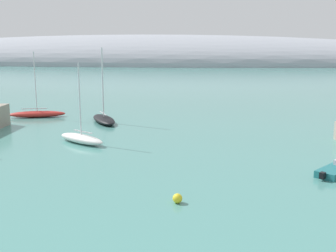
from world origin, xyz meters
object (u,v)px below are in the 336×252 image
object	(u,v)px
sailboat_white_outer_mooring	(81,138)
sailboat_black_mid_mooring	(104,119)
mooring_buoy_yellow	(177,198)
sailboat_red_end_of_line	(37,114)

from	to	relation	value
sailboat_white_outer_mooring	sailboat_black_mid_mooring	bearing A→B (deg)	-54.76
sailboat_black_mid_mooring	mooring_buoy_yellow	xyz separation A→B (m)	(11.47, -26.97, -0.19)
sailboat_red_end_of_line	mooring_buoy_yellow	distance (m)	36.93
sailboat_white_outer_mooring	mooring_buoy_yellow	distance (m)	19.28
sailboat_white_outer_mooring	mooring_buoy_yellow	bearing A→B (deg)	159.16
sailboat_black_mid_mooring	sailboat_white_outer_mooring	world-z (taller)	sailboat_black_mid_mooring
sailboat_black_mid_mooring	sailboat_white_outer_mooring	xyz separation A→B (m)	(0.30, -11.26, 0.01)
sailboat_white_outer_mooring	sailboat_red_end_of_line	xyz separation A→B (m)	(-10.49, 14.20, -0.02)
sailboat_black_mid_mooring	sailboat_red_end_of_line	bearing A→B (deg)	-133.84
sailboat_white_outer_mooring	sailboat_red_end_of_line	bearing A→B (deg)	-19.82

